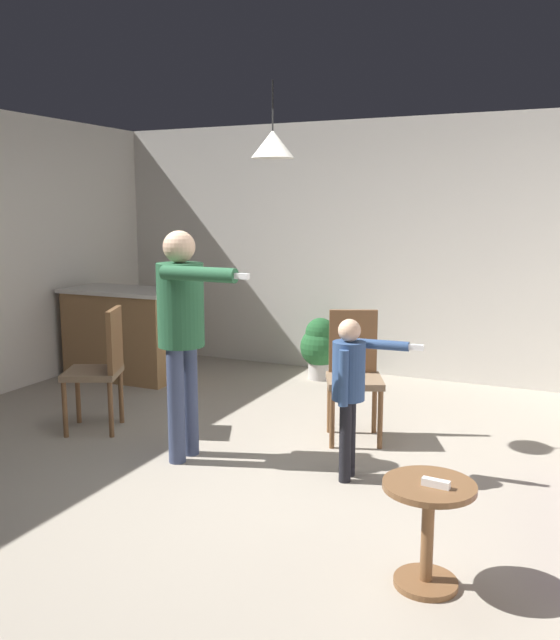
# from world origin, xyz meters

# --- Properties ---
(ground) EXTENTS (7.68, 7.68, 0.00)m
(ground) POSITION_xyz_m (0.00, 0.00, 0.00)
(ground) COLOR #9E9384
(wall_back) EXTENTS (6.40, 0.10, 2.70)m
(wall_back) POSITION_xyz_m (0.00, 3.20, 1.35)
(wall_back) COLOR beige
(wall_back) RESTS_ON ground
(kitchen_counter) EXTENTS (1.26, 0.66, 0.95)m
(kitchen_counter) POSITION_xyz_m (-2.45, 1.93, 0.48)
(kitchen_counter) COLOR olive
(kitchen_counter) RESTS_ON ground
(side_table_by_couch) EXTENTS (0.44, 0.44, 0.52)m
(side_table_by_couch) POSITION_xyz_m (1.33, -0.76, 0.33)
(side_table_by_couch) COLOR brown
(side_table_by_couch) RESTS_ON ground
(person_adult) EXTENTS (0.80, 0.49, 1.64)m
(person_adult) POSITION_xyz_m (-0.61, 0.18, 1.02)
(person_adult) COLOR #384260
(person_adult) RESTS_ON ground
(person_child) EXTENTS (0.56, 0.34, 1.08)m
(person_child) POSITION_xyz_m (0.58, 0.31, 0.67)
(person_child) COLOR black
(person_child) RESTS_ON ground
(dining_chair_by_counter) EXTENTS (0.55, 0.55, 1.00)m
(dining_chair_by_counter) POSITION_xyz_m (0.35, 1.11, 0.55)
(dining_chair_by_counter) COLOR brown
(dining_chair_by_counter) RESTS_ON ground
(dining_chair_near_wall) EXTENTS (0.56, 0.56, 1.00)m
(dining_chair_near_wall) POSITION_xyz_m (-1.56, 0.44, 0.55)
(dining_chair_near_wall) COLOR brown
(dining_chair_near_wall) RESTS_ON ground
(potted_plant_corner) EXTENTS (0.43, 0.43, 0.65)m
(potted_plant_corner) POSITION_xyz_m (-0.54, 2.71, 0.36)
(potted_plant_corner) COLOR #B7B2AD
(potted_plant_corner) RESTS_ON ground
(spare_remote_on_table) EXTENTS (0.13, 0.05, 0.04)m
(spare_remote_on_table) POSITION_xyz_m (1.36, -0.79, 0.54)
(spare_remote_on_table) COLOR white
(spare_remote_on_table) RESTS_ON side_table_by_couch
(ceiling_light_pendant) EXTENTS (0.32, 0.32, 0.55)m
(ceiling_light_pendant) POSITION_xyz_m (-0.21, 0.82, 2.25)
(ceiling_light_pendant) COLOR silver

